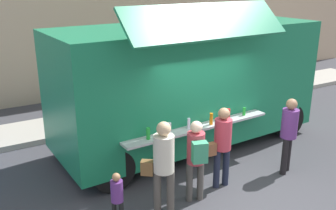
{
  "coord_description": "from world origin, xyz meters",
  "views": [
    {
      "loc": [
        -4.58,
        -5.0,
        4.08
      ],
      "look_at": [
        -0.42,
        2.16,
        1.3
      ],
      "focal_mm": 40.74,
      "sensor_mm": 36.0,
      "label": 1
    }
  ],
  "objects_px": {
    "child_near_queue": "(117,195)",
    "customer_rear_waiting": "(163,162)",
    "customer_front_ordering": "(222,141)",
    "customer_mid_with_backpack": "(196,154)",
    "trash_bin": "(252,82)",
    "customer_extra_browsing": "(289,129)",
    "food_truck_main": "(189,82)"
  },
  "relations": [
    {
      "from": "child_near_queue",
      "to": "customer_rear_waiting",
      "type": "bearing_deg",
      "value": -44.39
    },
    {
      "from": "customer_front_ordering",
      "to": "customer_mid_with_backpack",
      "type": "distance_m",
      "value": 0.78
    },
    {
      "from": "trash_bin",
      "to": "customer_extra_browsing",
      "type": "xyz_separation_m",
      "value": [
        -3.22,
        -4.66,
        0.5
      ]
    },
    {
      "from": "trash_bin",
      "to": "customer_rear_waiting",
      "type": "height_order",
      "value": "customer_rear_waiting"
    },
    {
      "from": "trash_bin",
      "to": "customer_mid_with_backpack",
      "type": "height_order",
      "value": "customer_mid_with_backpack"
    },
    {
      "from": "trash_bin",
      "to": "customer_extra_browsing",
      "type": "height_order",
      "value": "customer_extra_browsing"
    },
    {
      "from": "trash_bin",
      "to": "customer_mid_with_backpack",
      "type": "xyz_separation_m",
      "value": [
        -5.58,
        -4.62,
        0.48
      ]
    },
    {
      "from": "trash_bin",
      "to": "child_near_queue",
      "type": "distance_m",
      "value": 8.53
    },
    {
      "from": "food_truck_main",
      "to": "customer_rear_waiting",
      "type": "xyz_separation_m",
      "value": [
        -2.07,
        -2.39,
        -0.58
      ]
    },
    {
      "from": "customer_mid_with_backpack",
      "to": "customer_rear_waiting",
      "type": "distance_m",
      "value": 0.76
    },
    {
      "from": "child_near_queue",
      "to": "trash_bin",
      "type": "bearing_deg",
      "value": -5.82
    },
    {
      "from": "trash_bin",
      "to": "customer_front_ordering",
      "type": "height_order",
      "value": "customer_front_ordering"
    },
    {
      "from": "customer_front_ordering",
      "to": "customer_mid_with_backpack",
      "type": "relative_size",
      "value": 1.04
    },
    {
      "from": "trash_bin",
      "to": "customer_extra_browsing",
      "type": "distance_m",
      "value": 5.69
    },
    {
      "from": "customer_rear_waiting",
      "to": "customer_extra_browsing",
      "type": "bearing_deg",
      "value": -52.46
    },
    {
      "from": "trash_bin",
      "to": "customer_rear_waiting",
      "type": "relative_size",
      "value": 0.57
    },
    {
      "from": "customer_front_ordering",
      "to": "child_near_queue",
      "type": "bearing_deg",
      "value": 98.55
    },
    {
      "from": "trash_bin",
      "to": "child_near_queue",
      "type": "xyz_separation_m",
      "value": [
        -7.17,
        -4.62,
        0.1
      ]
    },
    {
      "from": "trash_bin",
      "to": "customer_rear_waiting",
      "type": "distance_m",
      "value": 7.91
    },
    {
      "from": "food_truck_main",
      "to": "child_near_queue",
      "type": "xyz_separation_m",
      "value": [
        -2.91,
        -2.3,
        -1.04
      ]
    },
    {
      "from": "food_truck_main",
      "to": "customer_front_ordering",
      "type": "xyz_separation_m",
      "value": [
        -0.56,
        -2.1,
        -0.65
      ]
    },
    {
      "from": "customer_extra_browsing",
      "to": "child_near_queue",
      "type": "distance_m",
      "value": 3.96
    },
    {
      "from": "customer_rear_waiting",
      "to": "child_near_queue",
      "type": "bearing_deg",
      "value": 120.93
    },
    {
      "from": "trash_bin",
      "to": "customer_mid_with_backpack",
      "type": "distance_m",
      "value": 7.26
    },
    {
      "from": "customer_rear_waiting",
      "to": "food_truck_main",
      "type": "bearing_deg",
      "value": -4.31
    },
    {
      "from": "food_truck_main",
      "to": "customer_rear_waiting",
      "type": "height_order",
      "value": "food_truck_main"
    },
    {
      "from": "customer_rear_waiting",
      "to": "customer_extra_browsing",
      "type": "relative_size",
      "value": 1.06
    },
    {
      "from": "food_truck_main",
      "to": "trash_bin",
      "type": "bearing_deg",
      "value": 26.07
    },
    {
      "from": "customer_front_ordering",
      "to": "child_near_queue",
      "type": "relative_size",
      "value": 1.65
    },
    {
      "from": "food_truck_main",
      "to": "customer_mid_with_backpack",
      "type": "xyz_separation_m",
      "value": [
        -1.32,
        -2.3,
        -0.66
      ]
    },
    {
      "from": "customer_front_ordering",
      "to": "customer_rear_waiting",
      "type": "height_order",
      "value": "customer_rear_waiting"
    },
    {
      "from": "trash_bin",
      "to": "customer_mid_with_backpack",
      "type": "bearing_deg",
      "value": -140.36
    }
  ]
}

